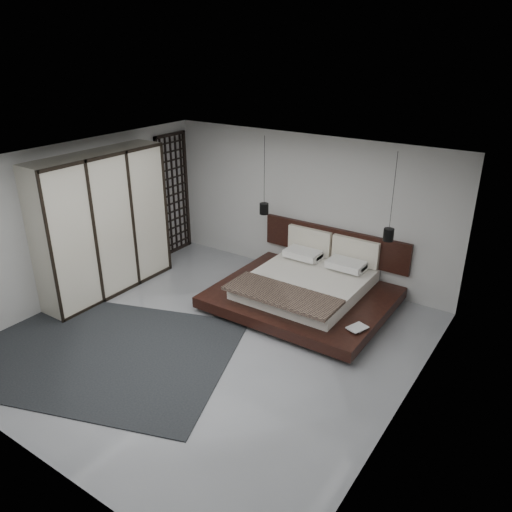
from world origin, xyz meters
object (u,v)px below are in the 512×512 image
Objects in this scene: bed at (306,288)px; pendant_right at (389,234)px; pendant_left at (264,208)px; lattice_screen at (174,195)px; rug at (100,352)px; wardrobe at (103,225)px.

pendant_right is at bearing 21.72° from bed.
pendant_right is (2.44, 0.00, -0.00)m from pendant_left.
rug is (1.75, -3.65, -1.29)m from lattice_screen.
bed is 2.01× the size of pendant_left.
pendant_left is 3.92m from rug.
lattice_screen is 1.76× the size of pendant_left.
wardrobe is at bearing -83.27° from lattice_screen.
pendant_right is at bearing 49.51° from rug.
pendant_right reaches higher than lattice_screen.
bed is at bearing -158.28° from pendant_right.
wardrobe is (-4.57, -2.07, -0.13)m from pendant_right.
bed is 1.12× the size of wardrobe.
pendant_left is 0.56× the size of wardrobe.
lattice_screen is 3.77m from bed.
pendant_right is at bearing -0.74° from lattice_screen.
wardrobe reaches higher than lattice_screen.
bed is 1.74m from pendant_left.
pendant_left reaches higher than rug.
bed is at bearing -21.72° from pendant_left.
wardrobe is at bearing 134.54° from rug.
lattice_screen reaches higher than bed.
wardrobe is (-2.12, -2.07, -0.13)m from pendant_left.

